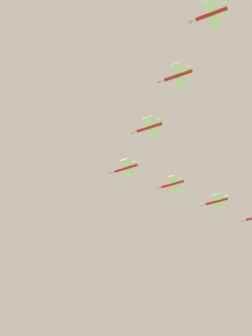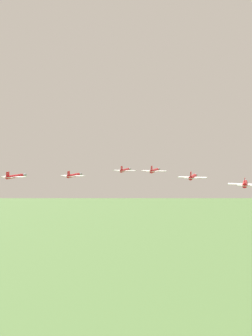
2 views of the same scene
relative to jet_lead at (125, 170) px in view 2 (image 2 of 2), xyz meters
name	(u,v)px [view 2 (image 2 of 2)]	position (x,y,z in m)	size (l,w,h in m)	color
jet_lead	(125,170)	(0.00, 0.00, 0.00)	(9.77, 12.79, 2.67)	red
jet_port_inner	(74,175)	(10.59, 20.12, -1.32)	(9.77, 12.79, 2.67)	red
jet_starboard_inner	(155,171)	(-20.58, 9.66, 1.32)	(9.77, 12.79, 2.67)	red
jet_port_outer	(15,176)	(21.07, 40.56, -0.77)	(9.77, 12.79, 2.67)	red
jet_starboard_outer	(193,177)	(-41.27, 19.64, 0.77)	(9.77, 12.79, 2.67)	red
jet_port_trail	(245,184)	(-61.81, 29.16, 0.66)	(9.77, 12.79, 2.67)	red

